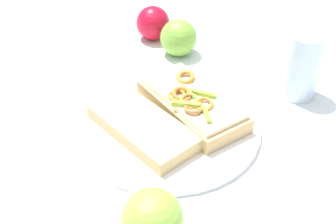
{
  "coord_description": "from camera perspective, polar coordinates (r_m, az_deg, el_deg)",
  "views": [
    {
      "loc": [
        0.04,
        0.54,
        0.45
      ],
      "look_at": [
        0.0,
        0.0,
        0.03
      ],
      "focal_mm": 47.92,
      "sensor_mm": 36.0,
      "label": 1
    }
  ],
  "objects": [
    {
      "name": "apple_2",
      "position": [
        0.87,
        1.36,
        9.42
      ],
      "size": [
        0.07,
        0.07,
        0.07
      ],
      "primitive_type": "sphere",
      "rotation": [
        0.0,
        0.0,
        3.11
      ],
      "color": "#70A537",
      "rests_on": "ground_plane"
    },
    {
      "name": "sandwich",
      "position": [
        0.7,
        3.04,
        1.15
      ],
      "size": [
        0.17,
        0.21,
        0.05
      ],
      "rotation": [
        0.0,
        0.0,
        2.09
      ],
      "color": "tan",
      "rests_on": "plate"
    },
    {
      "name": "drinking_glass",
      "position": [
        0.78,
        16.69,
        5.7
      ],
      "size": [
        0.06,
        0.06,
        0.11
      ],
      "primitive_type": "cylinder",
      "color": "silver",
      "rests_on": "ground_plane"
    },
    {
      "name": "apple_1",
      "position": [
        0.93,
        -1.93,
        11.25
      ],
      "size": [
        0.1,
        0.1,
        0.07
      ],
      "primitive_type": "sphere",
      "rotation": [
        0.0,
        0.0,
        2.29
      ],
      "color": "#B70E25",
      "rests_on": "ground_plane"
    },
    {
      "name": "bread_slice_side",
      "position": [
        0.67,
        -3.24,
        -1.95
      ],
      "size": [
        0.17,
        0.19,
        0.02
      ],
      "primitive_type": "cube",
      "rotation": [
        0.0,
        0.0,
        2.22
      ],
      "color": "tan",
      "rests_on": "plate"
    },
    {
      "name": "ground_plane",
      "position": [
        0.7,
        0.0,
        -2.09
      ],
      "size": [
        2.0,
        2.0,
        0.0
      ],
      "primitive_type": "plane",
      "color": "silver",
      "rests_on": "ground"
    },
    {
      "name": "apple_0",
      "position": [
        0.53,
        -2.01,
        -13.43
      ],
      "size": [
        0.1,
        0.1,
        0.07
      ],
      "primitive_type": "sphere",
      "rotation": [
        0.0,
        0.0,
        5.18
      ],
      "color": "#86B43E",
      "rests_on": "ground_plane"
    },
    {
      "name": "plate",
      "position": [
        0.7,
        0.0,
        -1.7
      ],
      "size": [
        0.29,
        0.29,
        0.01
      ],
      "primitive_type": "cylinder",
      "color": "white",
      "rests_on": "ground_plane"
    }
  ]
}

